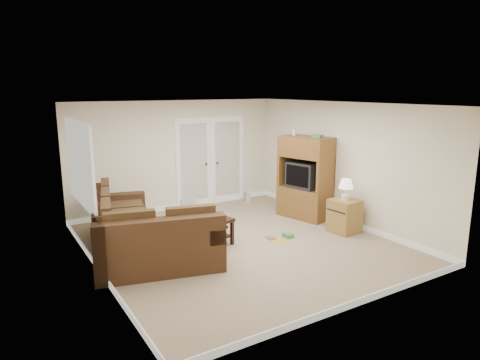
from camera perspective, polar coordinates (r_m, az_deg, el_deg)
floor at (r=7.86m, az=-0.05°, el=-8.46°), size 5.50×5.50×0.00m
ceiling at (r=7.36m, az=-0.06°, el=10.08°), size 5.00×5.50×0.02m
wall_left at (r=6.59m, az=-18.95°, el=-1.83°), size 0.02×5.50×2.50m
wall_right at (r=9.04m, az=13.61°, el=2.16°), size 0.02×5.50×2.50m
wall_back at (r=9.92m, az=-8.37°, el=3.24°), size 5.00×0.02×2.50m
wall_front at (r=5.42m, az=15.31°, el=-4.55°), size 5.00×0.02×2.50m
baseboards at (r=7.84m, az=-0.05°, el=-8.12°), size 5.00×5.50×0.10m
french_doors at (r=10.28m, az=-3.90°, el=2.44°), size 1.80×0.05×2.13m
window_left at (r=7.50m, az=-20.54°, el=2.04°), size 0.05×1.92×1.42m
sectional_sofa at (r=7.47m, az=-13.54°, el=-7.03°), size 2.13×3.32×0.91m
coffee_table at (r=7.96m, az=-5.27°, el=-6.19°), size 0.87×1.31×0.81m
tv_armoire at (r=9.30m, az=8.68°, el=0.38°), size 0.85×1.21×1.89m
side_cabinet at (r=8.58m, az=13.76°, el=-4.32°), size 0.55×0.55×1.06m
space_heater at (r=10.54m, az=0.99°, el=-2.16°), size 0.15×0.13×0.32m
floor_magazine at (r=8.00m, az=5.22°, el=-8.10°), size 0.35×0.33×0.01m
floor_greenbox at (r=8.20m, az=6.40°, el=-7.35°), size 0.16×0.21×0.08m
floor_book at (r=8.10m, az=3.66°, el=-7.79°), size 0.18×0.23×0.02m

